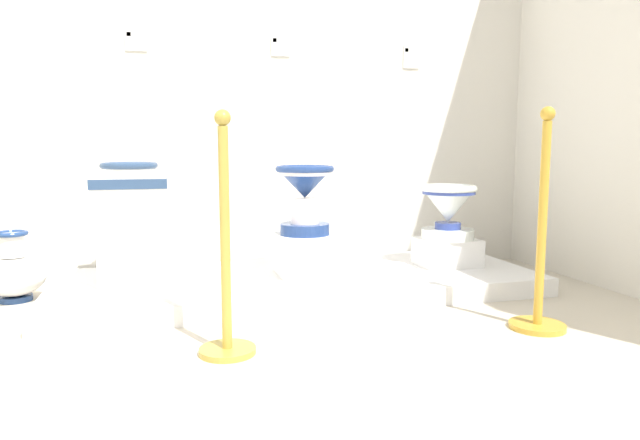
# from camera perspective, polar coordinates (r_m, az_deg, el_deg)

# --- Properties ---
(ground_plane) EXTENTS (5.45, 5.68, 0.02)m
(ground_plane) POSITION_cam_1_polar(r_m,az_deg,el_deg) (1.87, 9.62, -18.80)
(ground_plane) COLOR beige
(wall_back) EXTENTS (3.65, 0.06, 2.97)m
(wall_back) POSITION_cam_1_polar(r_m,az_deg,el_deg) (3.73, -4.09, 17.68)
(wall_back) COLOR silver
(wall_back) RESTS_ON ground_plane
(display_platform) EXTENTS (2.68, 0.99, 0.10)m
(display_platform) POSITION_cam_1_polar(r_m,az_deg,el_deg) (3.22, -1.93, -6.39)
(display_platform) COLOR white
(display_platform) RESTS_ON ground_plane
(plinth_block_pale_glazed) EXTENTS (0.33, 0.29, 0.19)m
(plinth_block_pale_glazed) POSITION_cam_1_polar(r_m,az_deg,el_deg) (3.15, -18.49, -4.37)
(plinth_block_pale_glazed) COLOR white
(plinth_block_pale_glazed) RESTS_ON display_platform
(antique_toilet_pale_glazed) EXTENTS (0.38, 0.29, 0.45)m
(antique_toilet_pale_glazed) POSITION_cam_1_polar(r_m,az_deg,el_deg) (3.10, -18.74, 1.64)
(antique_toilet_pale_glazed) COLOR white
(antique_toilet_pale_glazed) RESTS_ON plinth_block_pale_glazed
(plinth_block_squat_floral) EXTENTS (0.31, 0.33, 0.23)m
(plinth_block_squat_floral) POSITION_cam_1_polar(r_m,az_deg,el_deg) (3.17, -1.54, -3.54)
(plinth_block_squat_floral) COLOR white
(plinth_block_squat_floral) RESTS_ON display_platform
(antique_toilet_squat_floral) EXTENTS (0.33, 0.33, 0.39)m
(antique_toilet_squat_floral) POSITION_cam_1_polar(r_m,az_deg,el_deg) (3.12, -1.56, 3.02)
(antique_toilet_squat_floral) COLOR navy
(antique_toilet_squat_floral) RESTS_ON plinth_block_squat_floral
(plinth_block_slender_white) EXTENTS (0.35, 0.28, 0.16)m
(plinth_block_slender_white) POSITION_cam_1_polar(r_m,az_deg,el_deg) (3.52, 12.82, -3.20)
(plinth_block_slender_white) COLOR white
(plinth_block_slender_white) RESTS_ON display_platform
(antique_toilet_slender_white) EXTENTS (0.34, 0.34, 0.33)m
(antique_toilet_slender_white) POSITION_cam_1_polar(r_m,az_deg,el_deg) (3.48, 12.95, 1.29)
(antique_toilet_slender_white) COLOR white
(antique_toilet_slender_white) RESTS_ON plinth_block_slender_white
(info_placard_first) EXTENTS (0.12, 0.01, 0.12)m
(info_placard_first) POSITION_cam_1_polar(r_m,az_deg,el_deg) (3.62, -18.27, 16.99)
(info_placard_first) COLOR white
(info_placard_second) EXTENTS (0.12, 0.01, 0.12)m
(info_placard_second) POSITION_cam_1_polar(r_m,az_deg,el_deg) (3.69, -4.06, 17.26)
(info_placard_second) COLOR white
(info_placard_third) EXTENTS (0.12, 0.01, 0.15)m
(info_placard_third) POSITION_cam_1_polar(r_m,az_deg,el_deg) (3.95, 9.30, 16.09)
(info_placard_third) COLOR white
(decorative_vase_spare) EXTENTS (0.32, 0.32, 0.38)m
(decorative_vase_spare) POSITION_cam_1_polar(r_m,az_deg,el_deg) (3.41, -28.72, -4.80)
(decorative_vase_spare) COLOR navy
(decorative_vase_spare) RESTS_ON ground_plane
(stanchion_post_near_left) EXTENTS (0.23, 0.23, 0.96)m
(stanchion_post_near_left) POSITION_cam_1_polar(r_m,az_deg,el_deg) (2.23, -9.57, -5.74)
(stanchion_post_near_left) COLOR #B2973B
(stanchion_post_near_left) RESTS_ON ground_plane
(stanchion_post_near_right) EXTENTS (0.25, 0.25, 0.99)m
(stanchion_post_near_right) POSITION_cam_1_polar(r_m,az_deg,el_deg) (2.70, 21.54, -4.14)
(stanchion_post_near_right) COLOR gold
(stanchion_post_near_right) RESTS_ON ground_plane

